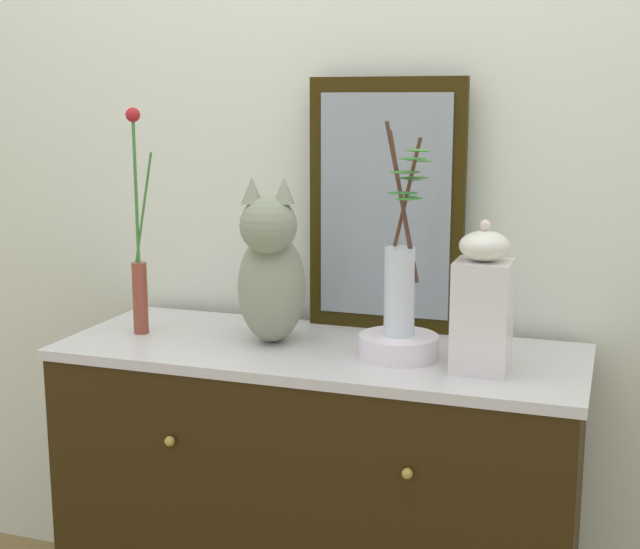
% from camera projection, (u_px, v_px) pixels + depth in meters
% --- Properties ---
extents(wall_back, '(4.40, 0.08, 2.60)m').
position_uv_depth(wall_back, '(359.00, 146.00, 2.36)').
color(wall_back, silver).
rests_on(wall_back, ground_plane).
extents(sideboard, '(1.27, 0.51, 0.83)m').
position_uv_depth(sideboard, '(320.00, 506.00, 2.23)').
color(sideboard, black).
rests_on(sideboard, ground_plane).
extents(mirror_leaning, '(0.41, 0.03, 0.65)m').
position_uv_depth(mirror_leaning, '(386.00, 206.00, 2.27)').
color(mirror_leaning, black).
rests_on(mirror_leaning, sideboard).
extents(cat_sitting, '(0.21, 0.42, 0.41)m').
position_uv_depth(cat_sitting, '(271.00, 273.00, 2.17)').
color(cat_sitting, gray).
rests_on(cat_sitting, sideboard).
extents(vase_slim_green, '(0.07, 0.04, 0.57)m').
position_uv_depth(vase_slim_green, '(139.00, 266.00, 2.25)').
color(vase_slim_green, brown).
rests_on(vase_slim_green, sideboard).
extents(bowl_porcelain, '(0.19, 0.19, 0.05)m').
position_uv_depth(bowl_porcelain, '(399.00, 346.00, 2.07)').
color(bowl_porcelain, white).
rests_on(bowl_porcelain, sideboard).
extents(vase_glass_clear, '(0.13, 0.20, 0.49)m').
position_uv_depth(vase_glass_clear, '(401.00, 274.00, 2.03)').
color(vase_glass_clear, silver).
rests_on(vase_glass_clear, bowl_porcelain).
extents(jar_lidded_porcelain, '(0.12, 0.12, 0.34)m').
position_uv_depth(jar_lidded_porcelain, '(482.00, 304.00, 1.94)').
color(jar_lidded_porcelain, silver).
rests_on(jar_lidded_porcelain, sideboard).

